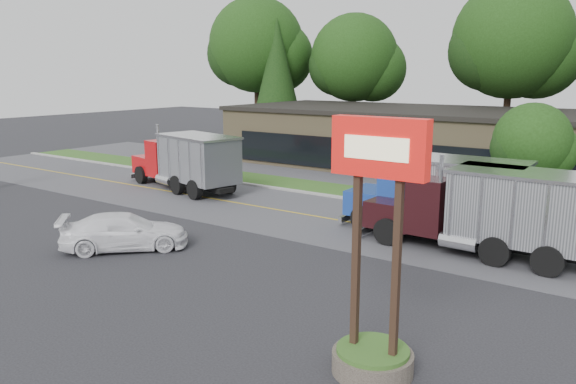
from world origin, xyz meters
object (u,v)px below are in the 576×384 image
object	(u,v)px
dump_truck_red	(187,160)
rally_car	(125,231)
bilo_sign	(375,291)
dump_truck_blue	(445,195)
dump_truck_maroon	(489,209)

from	to	relation	value
dump_truck_red	rally_car	size ratio (longest dim) A/B	1.83
bilo_sign	dump_truck_blue	size ratio (longest dim) A/B	0.77
bilo_sign	rally_car	distance (m)	12.72
bilo_sign	dump_truck_red	xyz separation A→B (m)	(-18.44, 12.46, -0.22)
bilo_sign	rally_car	xyz separation A→B (m)	(-12.33, 2.83, -1.31)
dump_truck_red	dump_truck_maroon	size ratio (longest dim) A/B	1.03
dump_truck_red	dump_truck_maroon	bearing A→B (deg)	-173.73
bilo_sign	dump_truck_maroon	bearing A→B (deg)	91.91
dump_truck_red	dump_truck_blue	world-z (taller)	same
dump_truck_blue	dump_truck_maroon	bearing A→B (deg)	145.28
dump_truck_red	dump_truck_maroon	xyz separation A→B (m)	(18.09, -2.14, -0.00)
dump_truck_blue	rally_car	world-z (taller)	dump_truck_blue
bilo_sign	dump_truck_blue	world-z (taller)	bilo_sign
dump_truck_blue	dump_truck_maroon	size ratio (longest dim) A/B	0.89
dump_truck_blue	rally_car	xyz separation A→B (m)	(-9.71, -9.01, -1.09)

